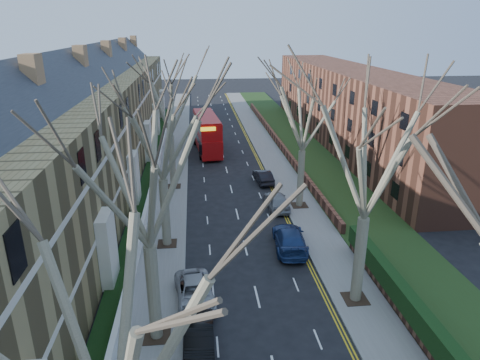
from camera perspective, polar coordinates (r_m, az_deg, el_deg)
name	(u,v)px	position (r m, az deg, el deg)	size (l,w,h in m)	color
pavement_left	(175,156)	(53.75, -8.69, 3.21)	(3.00, 102.00, 0.12)	slate
pavement_right	(270,153)	(54.49, 4.03, 3.63)	(3.00, 102.00, 0.12)	slate
terrace_left	(92,129)	(45.74, -19.09, 6.49)	(9.70, 78.00, 13.60)	olive
flats_right	(350,107)	(60.13, 14.44, 9.42)	(13.97, 54.00, 10.00)	brown
wall_hedge_right	(447,356)	(23.08, 25.83, -20.41)	(0.70, 24.00, 1.80)	brown
front_wall_left	(156,173)	(46.09, -11.14, 0.95)	(0.30, 78.00, 1.00)	white
grass_verge_right	(305,151)	(55.41, 8.63, 3.82)	(6.00, 102.00, 0.06)	#243B15
tree_left_near	(99,320)	(10.88, -18.33, -17.26)	(9.80, 9.80, 13.73)	#69604B
tree_left_mid	(143,163)	(19.50, -12.82, 2.23)	(10.50, 10.50, 14.71)	#69604B
tree_left_far	(159,122)	(29.21, -10.71, 7.58)	(10.15, 10.15, 14.22)	#69604B
tree_left_dist	(168,91)	(40.95, -9.54, 11.58)	(10.50, 10.50, 14.71)	#69604B
tree_right_mid	(372,144)	(23.10, 17.18, 4.59)	(10.50, 10.50, 14.71)	#69604B
tree_right_far	(305,104)	(36.15, 8.60, 10.04)	(10.15, 10.15, 14.22)	#69604B
double_decker_bus	(207,134)	(54.95, -4.42, 6.12)	(3.47, 11.08, 4.56)	#A20B0C
car_left_mid	(199,340)	(22.66, -5.45, -20.42)	(1.44, 4.13, 1.36)	black
car_left_far	(195,292)	(25.97, -6.05, -14.62)	(2.12, 4.59, 1.28)	#9C9CA1
car_right_near	(290,239)	(31.42, 6.64, -7.78)	(2.17, 5.34, 1.55)	navy
car_right_mid	(277,200)	(37.92, 4.93, -2.74)	(1.76, 4.39, 1.49)	gray
car_right_far	(263,177)	(44.03, 3.11, 0.46)	(1.39, 4.00, 1.32)	black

